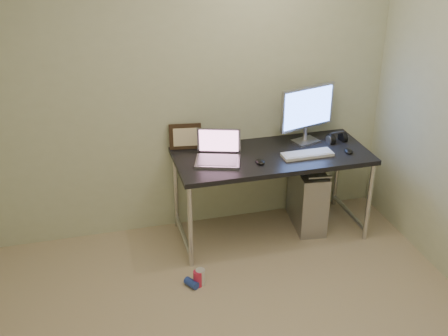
# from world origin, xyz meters

# --- Properties ---
(wall_back) EXTENTS (3.50, 0.02, 2.50)m
(wall_back) POSITION_xyz_m (0.00, 1.75, 1.25)
(wall_back) COLOR beige
(wall_back) RESTS_ON ground
(desk) EXTENTS (1.59, 0.70, 0.75)m
(desk) POSITION_xyz_m (0.65, 1.40, 0.67)
(desk) COLOR black
(desk) RESTS_ON ground
(tower_computer) EXTENTS (0.29, 0.55, 0.58)m
(tower_computer) POSITION_xyz_m (1.01, 1.45, 0.27)
(tower_computer) COLOR #A3A2A7
(tower_computer) RESTS_ON ground
(cable_a) EXTENTS (0.01, 0.16, 0.69)m
(cable_a) POSITION_xyz_m (0.96, 1.70, 0.40)
(cable_a) COLOR black
(cable_a) RESTS_ON ground
(cable_b) EXTENTS (0.02, 0.11, 0.71)m
(cable_b) POSITION_xyz_m (1.05, 1.68, 0.38)
(cable_b) COLOR black
(cable_b) RESTS_ON ground
(can_red) EXTENTS (0.07, 0.07, 0.13)m
(can_red) POSITION_xyz_m (-0.12, 0.83, 0.06)
(can_red) COLOR #D2264E
(can_red) RESTS_ON ground
(can_white) EXTENTS (0.09, 0.09, 0.13)m
(can_white) POSITION_xyz_m (-0.09, 0.84, 0.07)
(can_white) COLOR silver
(can_white) RESTS_ON ground
(can_blue) EXTENTS (0.11, 0.13, 0.06)m
(can_blue) POSITION_xyz_m (-0.16, 0.83, 0.03)
(can_blue) COLOR #243D9F
(can_blue) RESTS_ON ground
(laptop) EXTENTS (0.42, 0.38, 0.24)m
(laptop) POSITION_xyz_m (0.19, 1.41, 0.81)
(laptop) COLOR #ACACB3
(laptop) RESTS_ON desk
(monitor) EXTENTS (0.51, 0.20, 0.49)m
(monitor) POSITION_xyz_m (1.00, 1.57, 1.04)
(monitor) COLOR #ACACB3
(monitor) RESTS_ON desk
(keyboard) EXTENTS (0.42, 0.14, 0.03)m
(keyboard) POSITION_xyz_m (0.91, 1.29, 0.76)
(keyboard) COLOR silver
(keyboard) RESTS_ON desk
(mouse_right) EXTENTS (0.09, 0.12, 0.04)m
(mouse_right) POSITION_xyz_m (1.26, 1.27, 0.77)
(mouse_right) COLOR black
(mouse_right) RESTS_ON desk
(mouse_left) EXTENTS (0.08, 0.12, 0.04)m
(mouse_left) POSITION_xyz_m (0.50, 1.27, 0.77)
(mouse_left) COLOR black
(mouse_left) RESTS_ON desk
(headphones) EXTENTS (0.17, 0.10, 0.11)m
(headphones) POSITION_xyz_m (1.26, 1.50, 0.78)
(headphones) COLOR black
(headphones) RESTS_ON desk
(picture_frame) EXTENTS (0.27, 0.11, 0.21)m
(picture_frame) POSITION_xyz_m (-0.02, 1.69, 0.86)
(picture_frame) COLOR black
(picture_frame) RESTS_ON desk
(webcam) EXTENTS (0.05, 0.04, 0.12)m
(webcam) POSITION_xyz_m (0.22, 1.70, 0.84)
(webcam) COLOR silver
(webcam) RESTS_ON desk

